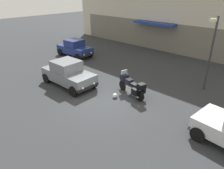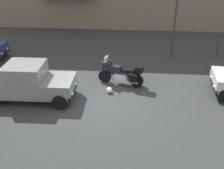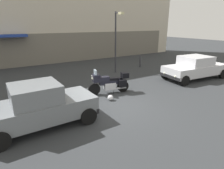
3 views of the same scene
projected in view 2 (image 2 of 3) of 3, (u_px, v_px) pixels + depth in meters
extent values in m
plane|color=#2D3033|center=(103.00, 101.00, 11.68)|extent=(80.00, 80.00, 0.00)
cube|color=#6D675C|center=(119.00, 12.00, 21.10)|extent=(27.93, 0.12, 2.80)
cylinder|color=black|center=(105.00, 76.00, 13.15)|extent=(0.65, 0.29, 0.64)
cylinder|color=black|center=(137.00, 81.00, 12.68)|extent=(0.65, 0.29, 0.64)
cylinder|color=#B7B7BC|center=(105.00, 68.00, 12.94)|extent=(0.33, 0.15, 0.68)
cube|color=#B7B7BC|center=(121.00, 77.00, 12.86)|extent=(0.68, 0.53, 0.36)
cube|color=black|center=(121.00, 72.00, 12.75)|extent=(1.14, 0.54, 0.28)
cube|color=black|center=(116.00, 68.00, 12.75)|extent=(0.59, 0.45, 0.24)
cube|color=black|center=(125.00, 70.00, 12.63)|extent=(0.62, 0.43, 0.12)
cube|color=black|center=(107.00, 65.00, 12.84)|extent=(0.46, 0.51, 0.40)
cube|color=#8C9EAD|center=(106.00, 59.00, 12.71)|extent=(0.17, 0.41, 0.28)
sphere|color=#EAEACC|center=(104.00, 65.00, 12.89)|extent=(0.14, 0.14, 0.14)
cylinder|color=black|center=(109.00, 64.00, 12.77)|extent=(0.19, 0.61, 0.04)
cylinder|color=#B7B7BC|center=(132.00, 83.00, 12.57)|extent=(0.56, 0.22, 0.09)
cube|color=black|center=(133.00, 78.00, 12.36)|extent=(0.44, 0.29, 0.36)
cube|color=black|center=(136.00, 73.00, 12.83)|extent=(0.44, 0.29, 0.36)
cube|color=black|center=(139.00, 69.00, 12.36)|extent=(0.45, 0.47, 0.28)
cylinder|color=black|center=(123.00, 84.00, 12.79)|extent=(0.05, 0.13, 0.29)
sphere|color=silver|center=(109.00, 90.00, 12.23)|extent=(0.28, 0.28, 0.28)
cube|color=slate|center=(30.00, 85.00, 11.56)|extent=(3.84, 1.74, 0.68)
cube|color=slate|center=(25.00, 71.00, 11.27)|extent=(1.64, 1.55, 0.64)
cube|color=#8C9EAD|center=(42.00, 72.00, 11.23)|extent=(0.10, 1.40, 0.54)
cube|color=#8C9EAD|center=(8.00, 71.00, 11.31)|extent=(0.10, 1.40, 0.51)
cube|color=black|center=(73.00, 91.00, 11.57)|extent=(0.16, 1.64, 0.20)
cylinder|color=black|center=(68.00, 85.00, 12.33)|extent=(0.65, 0.24, 0.64)
cylinder|color=black|center=(60.00, 102.00, 10.95)|extent=(0.65, 0.24, 0.64)
cylinder|color=black|center=(7.00, 83.00, 12.49)|extent=(0.65, 0.24, 0.64)
sphere|color=silver|center=(76.00, 84.00, 11.91)|extent=(0.14, 0.14, 0.14)
sphere|color=silver|center=(72.00, 94.00, 11.11)|extent=(0.14, 0.14, 0.14)
cube|color=black|center=(213.00, 84.00, 12.16)|extent=(0.28, 1.76, 0.20)
cylinder|color=black|center=(219.00, 79.00, 12.88)|extent=(0.66, 0.28, 0.64)
sphere|color=silver|center=(214.00, 87.00, 11.69)|extent=(0.14, 0.14, 0.14)
sphere|color=silver|center=(211.00, 77.00, 12.54)|extent=(0.14, 0.14, 0.14)
cube|color=black|center=(4.00, 53.00, 15.75)|extent=(0.21, 1.56, 0.20)
cylinder|color=black|center=(3.00, 50.00, 16.46)|extent=(0.65, 0.26, 0.64)
sphere|color=silver|center=(7.00, 49.00, 16.07)|extent=(0.14, 0.14, 0.14)
sphere|color=silver|center=(1.00, 54.00, 15.31)|extent=(0.14, 0.14, 0.14)
cylinder|color=#2D2D33|center=(175.00, 21.00, 15.18)|extent=(0.12, 0.12, 4.46)
cylinder|color=#333338|center=(218.00, 50.00, 16.11)|extent=(0.16, 0.16, 0.92)
sphere|color=#333338|center=(219.00, 43.00, 15.90)|extent=(0.16, 0.16, 0.16)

